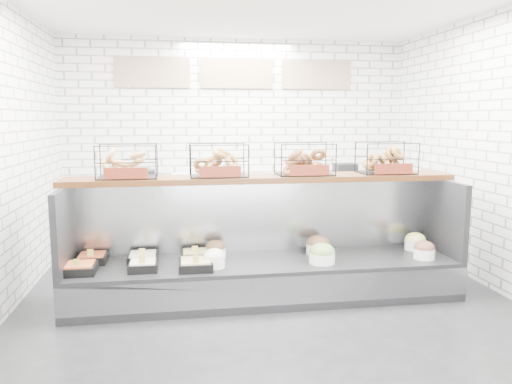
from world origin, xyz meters
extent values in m
plane|color=black|center=(0.00, 0.00, 0.00)|extent=(5.50, 5.50, 0.00)
cube|color=white|center=(0.00, 2.75, 1.50)|extent=(5.00, 0.02, 3.00)
cube|color=white|center=(2.50, 0.00, 1.50)|extent=(0.02, 5.50, 3.00)
cube|color=tan|center=(-1.20, 2.72, 2.50)|extent=(1.05, 0.03, 0.42)
cube|color=tan|center=(0.00, 2.72, 2.50)|extent=(1.05, 0.03, 0.42)
cube|color=tan|center=(1.20, 2.72, 2.50)|extent=(1.05, 0.03, 0.42)
cube|color=black|center=(0.00, 0.30, 0.20)|extent=(4.00, 0.90, 0.40)
cube|color=#93969B|center=(0.00, -0.14, 0.22)|extent=(4.00, 0.03, 0.28)
cube|color=#93969B|center=(0.00, 0.71, 0.80)|extent=(4.00, 0.08, 0.80)
cube|color=black|center=(-1.97, 0.30, 0.80)|extent=(0.06, 0.90, 0.80)
cube|color=black|center=(1.97, 0.30, 0.80)|extent=(0.06, 0.90, 0.80)
cube|color=black|center=(-1.83, 0.15, 0.44)|extent=(0.31, 0.31, 0.08)
cube|color=orange|center=(-1.83, 0.15, 0.48)|extent=(0.27, 0.27, 0.04)
cube|color=gold|center=(-1.83, 0.04, 0.53)|extent=(0.06, 0.01, 0.08)
cube|color=black|center=(-1.76, 0.49, 0.44)|extent=(0.29, 0.29, 0.08)
cube|color=#D1572C|center=(-1.76, 0.49, 0.48)|extent=(0.25, 0.25, 0.04)
cube|color=gold|center=(-1.76, 0.39, 0.53)|extent=(0.06, 0.01, 0.08)
cube|color=black|center=(-1.23, 0.15, 0.44)|extent=(0.28, 0.28, 0.08)
cube|color=silver|center=(-1.23, 0.15, 0.48)|extent=(0.23, 0.23, 0.04)
cube|color=gold|center=(-1.23, 0.05, 0.53)|extent=(0.06, 0.01, 0.08)
cube|color=black|center=(-1.25, 0.43, 0.44)|extent=(0.30, 0.30, 0.08)
cube|color=silver|center=(-1.25, 0.43, 0.48)|extent=(0.26, 0.26, 0.04)
cube|color=gold|center=(-1.25, 0.33, 0.53)|extent=(0.06, 0.01, 0.08)
cube|color=black|center=(-0.73, 0.10, 0.44)|extent=(0.33, 0.33, 0.08)
cube|color=#C8BA7B|center=(-0.73, 0.10, 0.48)|extent=(0.28, 0.28, 0.04)
cube|color=gold|center=(-0.73, -0.01, 0.53)|extent=(0.06, 0.01, 0.08)
cube|color=black|center=(-0.73, 0.44, 0.44)|extent=(0.28, 0.28, 0.08)
cube|color=#D8C384|center=(-0.73, 0.44, 0.48)|extent=(0.23, 0.23, 0.04)
cube|color=gold|center=(-0.73, 0.34, 0.53)|extent=(0.06, 0.01, 0.08)
cylinder|color=white|center=(-0.54, 0.14, 0.46)|extent=(0.22, 0.22, 0.11)
ellipsoid|color=silver|center=(-0.54, 0.14, 0.52)|extent=(0.21, 0.21, 0.15)
cylinder|color=white|center=(-0.50, 0.48, 0.46)|extent=(0.22, 0.22, 0.11)
ellipsoid|color=brown|center=(-0.50, 0.48, 0.52)|extent=(0.22, 0.22, 0.15)
cylinder|color=white|center=(0.55, 0.11, 0.46)|extent=(0.27, 0.27, 0.11)
ellipsoid|color=olive|center=(0.55, 0.11, 0.52)|extent=(0.26, 0.26, 0.18)
cylinder|color=white|center=(0.61, 0.46, 0.46)|extent=(0.26, 0.26, 0.11)
ellipsoid|color=brown|center=(0.61, 0.46, 0.52)|extent=(0.26, 0.26, 0.18)
cylinder|color=white|center=(1.66, 0.10, 0.46)|extent=(0.22, 0.22, 0.11)
ellipsoid|color=brown|center=(1.66, 0.10, 0.52)|extent=(0.22, 0.22, 0.15)
cylinder|color=white|center=(1.73, 0.45, 0.46)|extent=(0.23, 0.23, 0.11)
ellipsoid|color=#F8F67F|center=(1.73, 0.45, 0.52)|extent=(0.23, 0.23, 0.16)
cube|color=#3B1D0C|center=(0.00, 0.52, 1.23)|extent=(4.10, 0.50, 0.06)
cube|color=black|center=(-1.38, 0.52, 1.43)|extent=(0.60, 0.38, 0.34)
cube|color=maroon|center=(-1.38, 0.32, 1.33)|extent=(0.42, 0.02, 0.11)
cube|color=black|center=(-0.46, 0.52, 1.43)|extent=(0.60, 0.38, 0.34)
cube|color=maroon|center=(-0.46, 0.32, 1.33)|extent=(0.42, 0.02, 0.11)
cube|color=black|center=(0.46, 0.52, 1.43)|extent=(0.60, 0.38, 0.34)
cube|color=maroon|center=(0.46, 0.32, 1.33)|extent=(0.42, 0.02, 0.11)
cube|color=black|center=(1.38, 0.52, 1.43)|extent=(0.60, 0.38, 0.34)
cube|color=maroon|center=(1.38, 0.32, 1.33)|extent=(0.42, 0.02, 0.11)
cube|color=#93969B|center=(0.00, 2.43, 0.45)|extent=(4.00, 0.60, 0.90)
cube|color=black|center=(-1.40, 2.48, 1.02)|extent=(0.40, 0.30, 0.24)
cube|color=silver|center=(-0.78, 2.49, 0.99)|extent=(0.35, 0.28, 0.18)
cylinder|color=#D06534|center=(0.82, 2.42, 1.01)|extent=(0.09, 0.09, 0.22)
cube|color=black|center=(1.56, 2.38, 1.05)|extent=(0.30, 0.30, 0.30)
camera|label=1|loc=(-0.88, -4.64, 1.86)|focal=35.00mm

